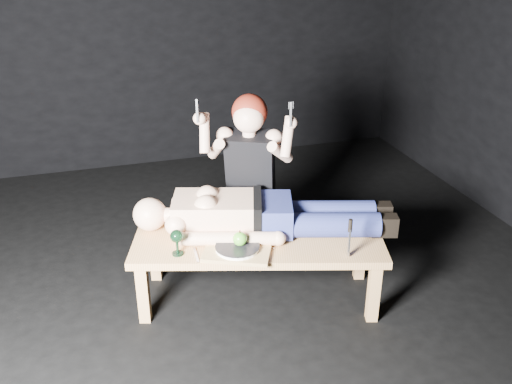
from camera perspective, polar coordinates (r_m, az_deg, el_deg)
ground at (r=3.86m, az=-3.45°, el=-10.28°), size 5.00×5.00×0.00m
back_wall at (r=5.66m, az=-10.16°, el=17.36°), size 5.00×0.00×5.00m
table at (r=3.71m, az=0.23°, el=-7.68°), size 1.67×1.01×0.45m
lying_man at (r=3.63m, az=1.00°, el=-1.85°), size 1.71×0.94×0.28m
kneeling_woman at (r=3.95m, az=-0.40°, el=1.53°), size 0.96×1.00×1.30m
serving_tray at (r=3.44m, az=-1.88°, el=-5.93°), size 0.48×0.42×0.02m
plate at (r=3.42m, az=-1.89°, el=-5.62°), size 0.35×0.35×0.02m
apple at (r=3.41m, az=-1.63°, el=-4.73°), size 0.09×0.09×0.09m
goblet at (r=3.42m, az=-7.93°, el=-5.03°), size 0.10×0.10×0.16m
fork_flat at (r=3.43m, az=-6.03°, el=-6.32°), size 0.02×0.17×0.01m
knife_flat at (r=3.45m, az=0.65°, el=-5.99°), size 0.03×0.17×0.01m
spoon_flat at (r=3.52m, az=0.80°, el=-5.28°), size 0.11×0.15×0.01m
carving_knife at (r=3.39m, az=9.35°, el=-4.60°), size 0.04×0.04×0.25m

